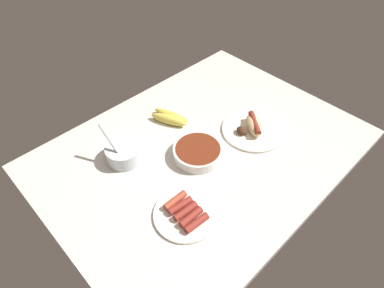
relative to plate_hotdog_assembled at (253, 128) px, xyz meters
The scene contains 6 objects.
ground_plane 22.87cm from the plate_hotdog_assembled, 18.67° to the right, with size 120.00×90.00×3.00cm, color silver.
plate_hotdog_assembled is the anchor object (origin of this frame).
bowl_coleslaw 52.24cm from the plate_hotdog_assembled, 27.04° to the right, with size 13.37×13.91×15.46cm.
bowl_chili 26.49cm from the plate_hotdog_assembled, 12.69° to the right, with size 18.73×18.73×4.13cm.
plate_sausages 48.01cm from the plate_hotdog_assembled, 11.95° to the left, with size 20.98×20.98×3.47cm.
banana_bunch 34.75cm from the plate_hotdog_assembled, 54.08° to the right, with size 11.84×17.75×3.91cm.
Camera 1 is at (64.44, 60.36, 92.04)cm, focal length 30.77 mm.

